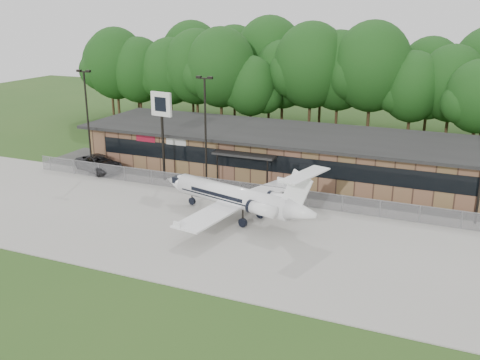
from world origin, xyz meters
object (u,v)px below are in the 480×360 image
at_px(terminal, 284,151).
at_px(pole_sign, 162,114).
at_px(suv, 99,164).
at_px(business_jet, 238,198).

relative_size(terminal, pole_sign, 4.80).
distance_m(suv, pole_sign, 9.54).
height_order(suv, pole_sign, pole_sign).
bearing_deg(business_jet, terminal, 108.23).
bearing_deg(suv, pole_sign, -68.33).
xyz_separation_m(terminal, pole_sign, (-9.67, -7.14, 4.36)).
height_order(business_jet, pole_sign, pole_sign).
bearing_deg(pole_sign, suv, -171.93).
bearing_deg(terminal, pole_sign, -143.55).
relative_size(business_jet, suv, 2.50).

